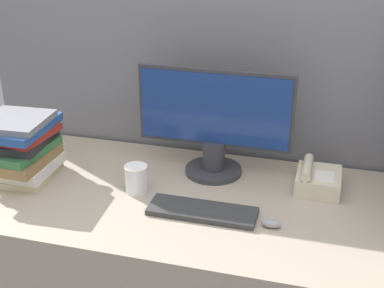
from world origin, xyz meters
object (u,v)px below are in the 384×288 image
object	(u,v)px
mouse	(271,223)
book_stack	(22,147)
coffee_cup	(136,179)
desk_telephone	(317,180)
monitor	(214,126)
keyboard	(202,211)

from	to	relation	value
mouse	book_stack	distance (m)	1.01
mouse	coffee_cup	distance (m)	0.54
desk_telephone	book_stack	bearing A→B (deg)	-169.44
monitor	mouse	world-z (taller)	monitor
monitor	book_stack	xyz separation A→B (m)	(-0.72, -0.24, -0.07)
mouse	desk_telephone	distance (m)	0.34
keyboard	mouse	xyz separation A→B (m)	(0.25, -0.02, 0.00)
mouse	coffee_cup	xyz separation A→B (m)	(-0.53, 0.11, 0.04)
keyboard	desk_telephone	bearing A→B (deg)	37.62
monitor	book_stack	distance (m)	0.76
keyboard	book_stack	distance (m)	0.77
desk_telephone	mouse	bearing A→B (deg)	-112.93
coffee_cup	keyboard	bearing A→B (deg)	-17.55
monitor	mouse	xyz separation A→B (m)	(0.28, -0.34, -0.19)
mouse	keyboard	bearing A→B (deg)	175.05
monitor	desk_telephone	size ratio (longest dim) A/B	3.24
mouse	book_stack	size ratio (longest dim) A/B	0.22
desk_telephone	coffee_cup	bearing A→B (deg)	-162.89
monitor	coffee_cup	size ratio (longest dim) A/B	5.74
keyboard	book_stack	world-z (taller)	book_stack
keyboard	desk_telephone	distance (m)	0.48
mouse	desk_telephone	bearing A→B (deg)	67.07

